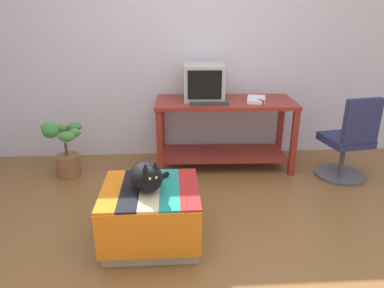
% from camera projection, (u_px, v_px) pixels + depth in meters
% --- Properties ---
extents(ground_plane, '(14.00, 14.00, 0.00)m').
position_uv_depth(ground_plane, '(208.00, 257.00, 2.53)').
color(ground_plane, brown).
extents(back_wall, '(8.00, 0.10, 2.60)m').
position_uv_depth(back_wall, '(191.00, 45.00, 3.98)').
color(back_wall, silver).
rests_on(back_wall, ground_plane).
extents(desk, '(1.50, 0.68, 0.76)m').
position_uv_depth(desk, '(224.00, 122.00, 3.86)').
color(desk, maroon).
rests_on(desk, ground_plane).
extents(tv_monitor, '(0.44, 0.46, 0.38)m').
position_uv_depth(tv_monitor, '(203.00, 82.00, 3.76)').
color(tv_monitor, '#BCB7A8').
rests_on(tv_monitor, desk).
extents(keyboard, '(0.41, 0.16, 0.02)m').
position_uv_depth(keyboard, '(209.00, 103.00, 3.63)').
color(keyboard, '#333338').
rests_on(keyboard, desk).
extents(book, '(0.25, 0.34, 0.04)m').
position_uv_depth(book, '(256.00, 99.00, 3.73)').
color(book, white).
rests_on(book, desk).
extents(ottoman_with_blanket, '(0.71, 0.66, 0.45)m').
position_uv_depth(ottoman_with_blanket, '(151.00, 215.00, 2.63)').
color(ottoman_with_blanket, tan).
rests_on(ottoman_with_blanket, ground_plane).
extents(cat, '(0.32, 0.40, 0.26)m').
position_uv_depth(cat, '(147.00, 176.00, 2.50)').
color(cat, black).
rests_on(cat, ottoman_with_blanket).
extents(potted_plant, '(0.40, 0.34, 0.61)m').
position_uv_depth(potted_plant, '(65.00, 150.00, 3.68)').
color(potted_plant, brown).
rests_on(potted_plant, ground_plane).
extents(office_chair, '(0.52, 0.52, 0.89)m').
position_uv_depth(office_chair, '(349.00, 144.00, 3.59)').
color(office_chair, '#4C4C51').
rests_on(office_chair, ground_plane).
extents(stapler, '(0.07, 0.12, 0.04)m').
position_uv_depth(stapler, '(261.00, 102.00, 3.62)').
color(stapler, '#A31E1E').
rests_on(stapler, desk).
extents(pen, '(0.01, 0.14, 0.01)m').
position_uv_depth(pen, '(263.00, 100.00, 3.76)').
color(pen, '#B7B7BC').
rests_on(pen, desk).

